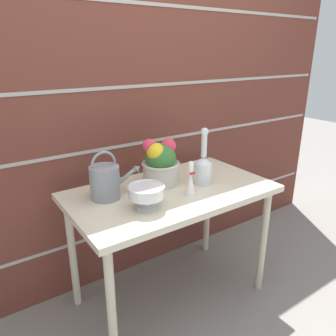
# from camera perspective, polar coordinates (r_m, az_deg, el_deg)

# --- Properties ---
(ground_plane) EXTENTS (12.00, 12.00, 0.00)m
(ground_plane) POSITION_cam_1_polar(r_m,az_deg,el_deg) (2.27, 0.50, -21.16)
(ground_plane) COLOR gray
(brick_wall) EXTENTS (3.60, 0.08, 2.20)m
(brick_wall) POSITION_cam_1_polar(r_m,az_deg,el_deg) (2.12, -6.24, 9.21)
(brick_wall) COLOR brown
(brick_wall) RESTS_ON ground_plane
(patio_table) EXTENTS (1.16, 0.66, 0.74)m
(patio_table) POSITION_cam_1_polar(r_m,az_deg,el_deg) (1.90, 0.56, -5.94)
(patio_table) COLOR beige
(patio_table) RESTS_ON ground_plane
(watering_can) EXTENTS (0.30, 0.16, 0.26)m
(watering_can) POSITION_cam_1_polar(r_m,az_deg,el_deg) (1.76, -10.79, -2.27)
(watering_can) COLOR gray
(watering_can) RESTS_ON patio_table
(crystal_pedestal_bowl) EXTENTS (0.19, 0.19, 0.12)m
(crystal_pedestal_bowl) POSITION_cam_1_polar(r_m,az_deg,el_deg) (1.62, -3.80, -4.27)
(crystal_pedestal_bowl) COLOR silver
(crystal_pedestal_bowl) RESTS_ON patio_table
(flower_planter) EXTENTS (0.22, 0.22, 0.28)m
(flower_planter) POSITION_cam_1_polar(r_m,az_deg,el_deg) (1.90, -1.39, 0.86)
(flower_planter) COLOR beige
(flower_planter) RESTS_ON patio_table
(glass_decanter) EXTENTS (0.10, 0.10, 0.34)m
(glass_decanter) POSITION_cam_1_polar(r_m,az_deg,el_deg) (1.92, 6.16, 0.24)
(glass_decanter) COLOR silver
(glass_decanter) RESTS_ON patio_table
(figurine_vase) EXTENTS (0.06, 0.06, 0.19)m
(figurine_vase) POSITION_cam_1_polar(r_m,az_deg,el_deg) (1.78, 3.94, -2.28)
(figurine_vase) COLOR white
(figurine_vase) RESTS_ON patio_table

